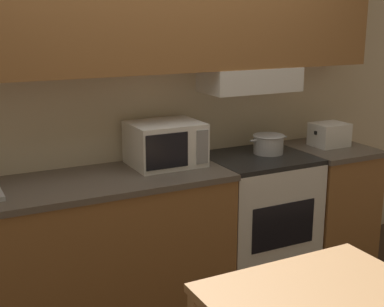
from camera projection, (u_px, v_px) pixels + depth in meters
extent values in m
plane|color=#3D2D23|center=(150.00, 279.00, 3.75)|extent=(16.00, 16.00, 0.00)
cube|color=beige|center=(144.00, 98.00, 3.46)|extent=(5.48, 0.05, 2.55)
cube|color=#936033|center=(154.00, 9.00, 3.16)|extent=(3.08, 0.32, 0.75)
cube|color=white|center=(249.00, 79.00, 3.58)|extent=(0.65, 0.34, 0.16)
cube|color=#936033|center=(73.00, 258.00, 3.12)|extent=(1.87, 0.61, 0.85)
cube|color=brown|center=(68.00, 186.00, 3.01)|extent=(1.89, 0.63, 0.04)
cube|color=#936033|center=(326.00, 207.00, 3.95)|extent=(0.50, 0.61, 0.85)
cube|color=brown|center=(329.00, 149.00, 3.84)|extent=(0.52, 0.63, 0.04)
cube|color=white|center=(257.00, 220.00, 3.69)|extent=(0.68, 0.60, 0.85)
cube|color=black|center=(259.00, 158.00, 3.58)|extent=(0.68, 0.60, 0.03)
cube|color=black|center=(284.00, 226.00, 3.42)|extent=(0.48, 0.01, 0.30)
cylinder|color=black|center=(249.00, 164.00, 3.41)|extent=(0.10, 0.10, 0.01)
cylinder|color=black|center=(288.00, 158.00, 3.54)|extent=(0.10, 0.10, 0.01)
cylinder|color=black|center=(230.00, 155.00, 3.62)|extent=(0.10, 0.10, 0.01)
cylinder|color=black|center=(267.00, 150.00, 3.75)|extent=(0.10, 0.10, 0.01)
cylinder|color=#B7BABF|center=(268.00, 144.00, 3.63)|extent=(0.20, 0.20, 0.13)
torus|color=#B7BABF|center=(269.00, 136.00, 3.62)|extent=(0.22, 0.22, 0.01)
cylinder|color=#B7BABF|center=(254.00, 141.00, 3.57)|extent=(0.05, 0.01, 0.01)
cylinder|color=#B7BABF|center=(283.00, 137.00, 3.68)|extent=(0.05, 0.01, 0.01)
cube|color=white|center=(165.00, 143.00, 3.34)|extent=(0.44, 0.37, 0.27)
cube|color=black|center=(167.00, 151.00, 3.15)|extent=(0.27, 0.01, 0.21)
cube|color=gray|center=(202.00, 147.00, 3.26)|extent=(0.08, 0.01, 0.21)
cube|color=white|center=(329.00, 134.00, 3.84)|extent=(0.24, 0.20, 0.17)
cube|color=black|center=(316.00, 133.00, 3.78)|extent=(0.01, 0.02, 0.02)
cube|color=black|center=(321.00, 125.00, 3.79)|extent=(0.03, 0.14, 0.01)
cube|color=black|center=(327.00, 124.00, 3.81)|extent=(0.03, 0.14, 0.01)
cube|color=black|center=(333.00, 123.00, 3.84)|extent=(0.03, 0.14, 0.01)
cube|color=black|center=(339.00, 123.00, 3.86)|extent=(0.03, 0.14, 0.01)
cube|color=tan|center=(326.00, 303.00, 2.02)|extent=(0.86, 0.69, 0.04)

